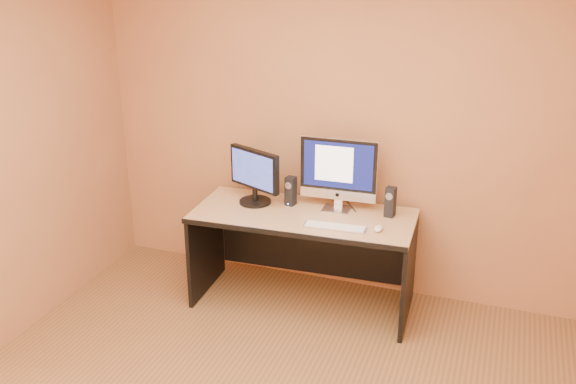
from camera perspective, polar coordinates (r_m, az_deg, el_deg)
name	(u,v)px	position (r m, az deg, el deg)	size (l,w,h in m)	color
walls	(248,234)	(3.03, -3.55, -3.74)	(4.00, 4.00, 2.60)	#9D6A3F
desk	(303,259)	(4.82, 1.32, -6.01)	(1.61, 0.70, 0.74)	tan
imac	(338,174)	(4.65, 4.43, 1.57)	(0.57, 0.21, 0.55)	#B7B7BC
second_monitor	(255,177)	(4.79, -2.98, 1.37)	(0.48, 0.24, 0.42)	black
speaker_left	(291,191)	(4.79, 0.23, 0.09)	(0.07, 0.07, 0.22)	black
speaker_right	(390,202)	(4.64, 9.09, -0.88)	(0.07, 0.07, 0.22)	black
keyboard	(335,227)	(4.44, 4.19, -3.11)	(0.43, 0.12, 0.02)	#BDBCC1
mouse	(378,228)	(4.43, 8.02, -3.22)	(0.06, 0.10, 0.04)	silver
cable_a	(351,206)	(4.81, 5.64, -1.26)	(0.01, 0.01, 0.22)	black
cable_b	(339,201)	(4.89, 4.55, -0.84)	(0.01, 0.01, 0.18)	black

